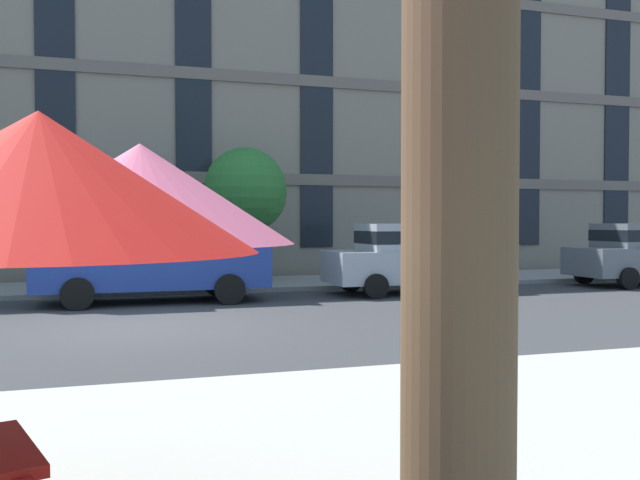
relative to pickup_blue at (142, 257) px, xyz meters
The scene contains 6 objects.
ground_plane 3.85m from the pickup_blue, 93.30° to the right, with size 120.00×120.00×0.00m, color #38383A.
sidewalk_far 3.25m from the pickup_blue, 93.93° to the left, with size 56.00×3.60×0.12m, color gray.
apartment_building 12.50m from the pickup_blue, 91.08° to the left, with size 39.66×12.08×12.80m.
pickup_blue is the anchor object (origin of this frame).
sedan_silver 6.63m from the pickup_blue, ahead, with size 4.40×1.98×1.78m.
street_tree_middle 4.61m from the pickup_blue, 46.45° to the left, with size 2.36×2.41×3.93m.
Camera 1 is at (-0.41, -11.83, 1.84)m, focal length 37.37 mm.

